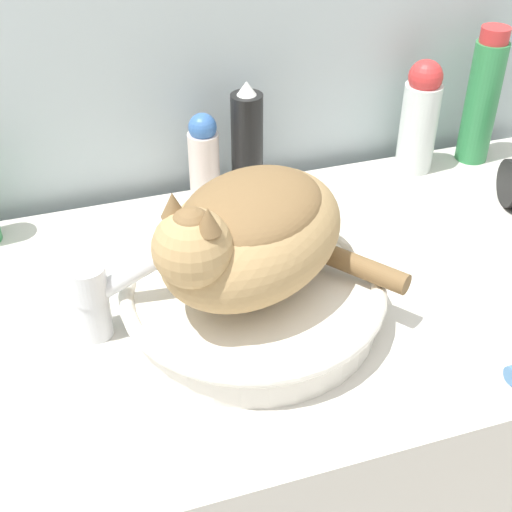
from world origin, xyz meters
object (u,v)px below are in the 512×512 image
object	(u,v)px
deodorant_stick	(204,160)
lotion_bottle_white	(420,117)
hairspray_can_black	(247,145)
faucet	(102,293)
cat	(249,232)
shampoo_bottle_tall	(482,98)

from	to	relation	value
deodorant_stick	lotion_bottle_white	world-z (taller)	lotion_bottle_white
hairspray_can_black	faucet	bearing A→B (deg)	-135.58
deodorant_stick	lotion_bottle_white	size ratio (longest dim) A/B	0.80
lotion_bottle_white	cat	bearing A→B (deg)	-143.04
faucet	shampoo_bottle_tall	size ratio (longest dim) A/B	0.61
deodorant_stick	faucet	bearing A→B (deg)	-126.92
hairspray_can_black	lotion_bottle_white	bearing A→B (deg)	0.00
hairspray_can_black	lotion_bottle_white	distance (m)	0.31
lotion_bottle_white	faucet	bearing A→B (deg)	-155.34
cat	hairspray_can_black	world-z (taller)	cat
shampoo_bottle_tall	deodorant_stick	size ratio (longest dim) A/B	1.51
cat	faucet	xyz separation A→B (m)	(-0.18, 0.03, -0.08)
deodorant_stick	cat	bearing A→B (deg)	-93.61
faucet	hairspray_can_black	distance (m)	0.38
cat	deodorant_stick	bearing A→B (deg)	-128.10
cat	hairspray_can_black	size ratio (longest dim) A/B	1.73
shampoo_bottle_tall	deodorant_stick	world-z (taller)	shampoo_bottle_tall
cat	lotion_bottle_white	size ratio (longest dim) A/B	1.76
faucet	deodorant_stick	distance (m)	0.34
cat	deodorant_stick	distance (m)	0.31
cat	lotion_bottle_white	xyz separation A→B (m)	(0.40, 0.30, -0.04)
shampoo_bottle_tall	lotion_bottle_white	world-z (taller)	shampoo_bottle_tall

